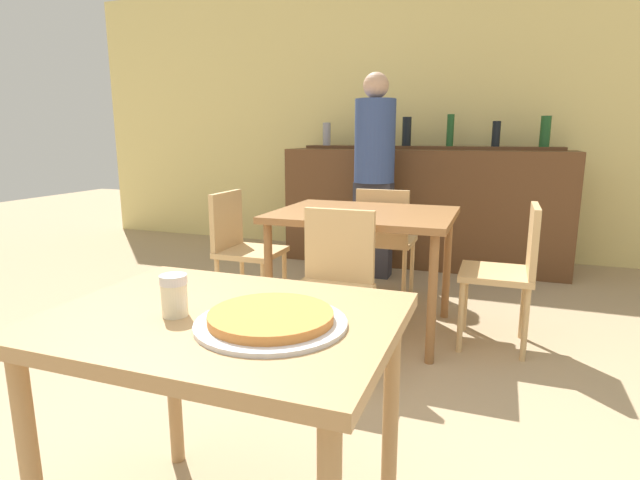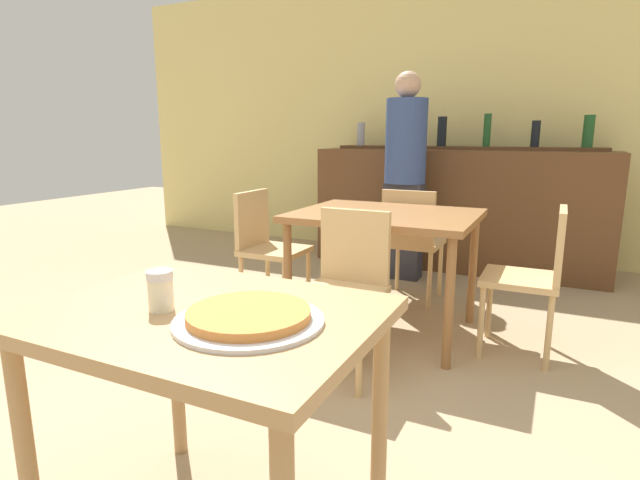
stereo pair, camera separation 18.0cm
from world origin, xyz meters
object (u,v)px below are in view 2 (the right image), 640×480
chair_far_side_left (266,242)px  pizza_tray (249,317)px  chair_far_side_back (411,237)px  chair_far_side_right (536,271)px  cheese_shaker (161,290)px  person_standing (405,169)px  chair_far_side_front (347,279)px

chair_far_side_left → pizza_tray: chair_far_side_left is taller
chair_far_side_back → chair_far_side_right: (0.87, -0.61, 0.00)m
cheese_shaker → person_standing: 3.12m
chair_far_side_front → chair_far_side_back: 1.21m
chair_far_side_front → chair_far_side_right: same height
chair_far_side_back → chair_far_side_right: bearing=145.0°
chair_far_side_front → chair_far_side_left: same height
chair_far_side_left → pizza_tray: 2.20m
person_standing → chair_far_side_front: bearing=-82.5°
cheese_shaker → person_standing: (-0.23, 3.11, 0.13)m
chair_far_side_front → chair_far_side_left: 1.06m
pizza_tray → person_standing: (-0.50, 3.09, 0.17)m
chair_far_side_front → pizza_tray: size_ratio=2.17×
person_standing → cheese_shaker: bearing=-85.8°
pizza_tray → person_standing: bearing=99.2°
pizza_tray → chair_far_side_back: bearing=95.9°
chair_far_side_front → chair_far_side_back: (0.00, 1.21, 0.00)m
chair_far_side_back → chair_far_side_left: 1.06m
chair_far_side_back → chair_far_side_left: (-0.87, -0.61, 0.00)m
pizza_tray → chair_far_side_front: bearing=101.5°
chair_far_side_front → pizza_tray: 1.32m
chair_far_side_front → pizza_tray: chair_far_side_front is taller
person_standing → chair_far_side_right: bearing=-47.6°
chair_far_side_left → chair_far_side_back: bearing=-55.0°
cheese_shaker → person_standing: bearing=94.2°
chair_far_side_front → person_standing: (-0.24, 1.82, 0.44)m
pizza_tray → person_standing: person_standing is taller
chair_far_side_right → cheese_shaker: 2.11m
chair_far_side_back → pizza_tray: (0.26, -2.48, 0.27)m
chair_far_side_back → pizza_tray: size_ratio=2.17×
chair_far_side_front → cheese_shaker: bearing=-90.6°
cheese_shaker → chair_far_side_back: bearing=89.7°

